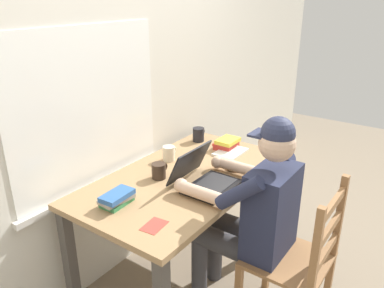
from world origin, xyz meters
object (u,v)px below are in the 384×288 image
at_px(desk, 186,189).
at_px(book_stack_main, 117,198).
at_px(coffee_mug_white, 169,153).
at_px(coffee_mug_spare, 199,134).
at_px(wooden_chair, 297,261).
at_px(laptop, 203,177).
at_px(seated_person, 253,209).
at_px(computer_mouse, 235,167).
at_px(landscape_photo_print, 154,226).
at_px(coffee_mug_dark, 159,171).
at_px(book_stack_side, 227,143).

relative_size(desk, book_stack_main, 7.44).
height_order(coffee_mug_white, coffee_mug_spare, coffee_mug_spare).
distance_m(wooden_chair, laptop, 0.69).
relative_size(seated_person, computer_mouse, 12.34).
relative_size(seated_person, landscape_photo_print, 9.49).
bearing_deg(coffee_mug_spare, coffee_mug_white, -174.42).
distance_m(laptop, coffee_mug_dark, 0.28).
distance_m(laptop, coffee_mug_spare, 0.71).
bearing_deg(landscape_photo_print, wooden_chair, -52.69).
height_order(coffee_mug_dark, book_stack_side, coffee_mug_dark).
xyz_separation_m(coffee_mug_dark, book_stack_side, (0.65, -0.09, -0.01)).
distance_m(seated_person, laptop, 0.34).
xyz_separation_m(laptop, coffee_mug_white, (0.16, 0.38, -0.00)).
relative_size(coffee_mug_white, book_stack_side, 0.64).
bearing_deg(book_stack_side, coffee_mug_dark, 171.88).
height_order(desk, laptop, laptop).
bearing_deg(wooden_chair, book_stack_main, 119.89).
bearing_deg(coffee_mug_spare, landscape_photo_print, -156.20).
bearing_deg(landscape_photo_print, laptop, -1.14).
distance_m(computer_mouse, landscape_photo_print, 0.77).
xyz_separation_m(desk, coffee_mug_spare, (0.53, 0.27, 0.15)).
bearing_deg(seated_person, computer_mouse, 46.33).
bearing_deg(computer_mouse, book_stack_side, 38.62).
distance_m(coffee_mug_spare, book_stack_side, 0.25).
height_order(seated_person, computer_mouse, seated_person).
height_order(desk, seated_person, seated_person).
bearing_deg(wooden_chair, computer_mouse, 65.14).
bearing_deg(seated_person, laptop, 96.29).
bearing_deg(laptop, book_stack_side, 17.16).
bearing_deg(wooden_chair, book_stack_side, 55.30).
xyz_separation_m(coffee_mug_white, coffee_mug_dark, (-0.24, -0.12, -0.00)).
bearing_deg(coffee_mug_white, coffee_mug_dark, -154.45).
distance_m(seated_person, coffee_mug_dark, 0.60).
xyz_separation_m(computer_mouse, landscape_photo_print, (-0.77, 0.00, -0.02)).
relative_size(desk, computer_mouse, 14.04).
relative_size(desk, laptop, 4.26).
height_order(laptop, book_stack_side, laptop).
xyz_separation_m(laptop, book_stack_main, (-0.45, 0.25, -0.02)).
relative_size(wooden_chair, coffee_mug_dark, 7.53).
height_order(computer_mouse, book_stack_main, book_stack_main).
bearing_deg(seated_person, wooden_chair, -90.00).
height_order(seated_person, landscape_photo_print, seated_person).
xyz_separation_m(coffee_mug_spare, landscape_photo_print, (-1.05, -0.47, -0.05)).
distance_m(coffee_mug_white, book_stack_side, 0.45).
bearing_deg(desk, laptop, -103.84).
bearing_deg(computer_mouse, wooden_chair, -114.86).
relative_size(coffee_mug_dark, book_stack_side, 0.66).
xyz_separation_m(computer_mouse, coffee_mug_spare, (0.28, 0.47, 0.03)).
bearing_deg(book_stack_side, coffee_mug_white, 152.89).
bearing_deg(laptop, coffee_mug_dark, 106.58).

